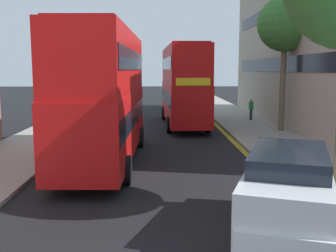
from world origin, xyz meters
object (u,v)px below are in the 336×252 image
(double_decker_bus_oncoming, at_px, (184,83))
(pedestrian_far, at_px, (251,109))
(double_decker_bus_away, at_px, (105,93))
(taxi_minivan, at_px, (287,195))

(double_decker_bus_oncoming, distance_m, pedestrian_far, 5.94)
(double_decker_bus_away, height_order, taxi_minivan, double_decker_bus_away)
(double_decker_bus_oncoming, distance_m, taxi_minivan, 19.44)
(double_decker_bus_oncoming, relative_size, taxi_minivan, 2.11)
(double_decker_bus_away, xyz_separation_m, taxi_minivan, (5.30, -7.97, -1.96))
(double_decker_bus_oncoming, bearing_deg, taxi_minivan, -86.35)
(double_decker_bus_away, bearing_deg, pedestrian_far, 54.40)
(double_decker_bus_away, xyz_separation_m, pedestrian_far, (9.37, 13.08, -2.04))
(taxi_minivan, distance_m, pedestrian_far, 21.44)
(double_decker_bus_oncoming, xyz_separation_m, taxi_minivan, (1.23, -19.30, -1.96))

